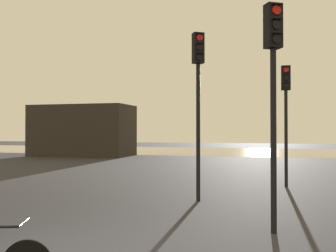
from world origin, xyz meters
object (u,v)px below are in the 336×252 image
distant_building (83,131)px  traffic_light_near_right (273,74)px  traffic_light_far_right (286,103)px  traffic_light_center (198,85)px

distant_building → traffic_light_near_right: traffic_light_near_right is taller
distant_building → traffic_light_far_right: bearing=-41.7°
distant_building → traffic_light_center: (13.09, -17.57, 1.31)m
traffic_light_near_right → traffic_light_center: bearing=-84.9°
distant_building → traffic_light_far_right: size_ratio=1.84×
traffic_light_center → distant_building: bearing=-84.4°
distant_building → traffic_light_far_right: (15.71, -14.00, 1.00)m
traffic_light_center → traffic_light_near_right: size_ratio=1.07×
traffic_light_center → traffic_light_near_right: bearing=93.9°
traffic_light_center → traffic_light_near_right: (2.10, -3.00, -0.20)m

